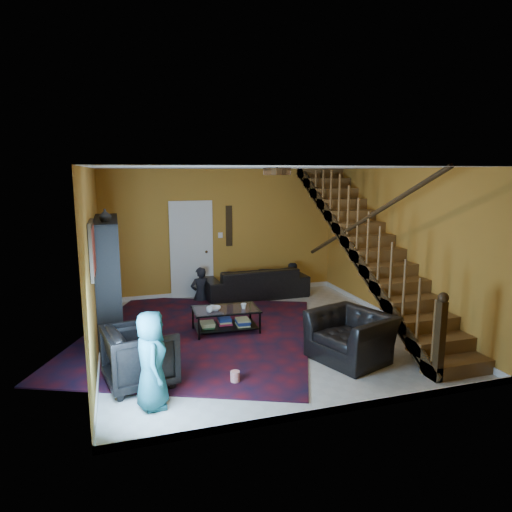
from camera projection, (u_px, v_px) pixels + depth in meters
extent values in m
plane|color=beige|center=(260.00, 334.00, 7.80)|extent=(5.50, 5.50, 0.00)
plane|color=#AE7326|center=(222.00, 233.00, 10.13)|extent=(5.20, 0.00, 5.20)
plane|color=#AE7326|center=(337.00, 296.00, 4.97)|extent=(5.20, 0.00, 5.20)
plane|color=#AE7326|center=(94.00, 263.00, 6.79)|extent=(0.00, 5.50, 5.50)
plane|color=#AE7326|center=(396.00, 246.00, 8.31)|extent=(0.00, 5.50, 5.50)
plane|color=white|center=(260.00, 168.00, 7.29)|extent=(5.50, 5.50, 0.00)
cube|color=silver|center=(223.00, 292.00, 10.37)|extent=(5.20, 0.02, 0.10)
cube|color=silver|center=(100.00, 348.00, 7.04)|extent=(0.02, 5.50, 0.10)
cube|color=#AE7326|center=(373.00, 252.00, 8.18)|extent=(0.95, 4.92, 2.83)
cube|color=black|center=(350.00, 249.00, 8.03)|extent=(0.04, 5.02, 3.02)
cylinder|color=black|center=(353.00, 223.00, 7.96)|extent=(0.07, 4.20, 2.44)
cube|color=black|center=(440.00, 342.00, 5.94)|extent=(0.10, 0.10, 1.10)
cube|color=black|center=(110.00, 279.00, 7.48)|extent=(0.35, 1.80, 2.00)
cube|color=black|center=(112.00, 314.00, 7.59)|extent=(0.35, 1.72, 0.03)
cube|color=black|center=(109.00, 270.00, 7.45)|extent=(0.35, 1.72, 0.03)
cube|color=silver|center=(192.00, 251.00, 9.97)|extent=(0.82, 0.05, 2.05)
cube|color=#9B301C|center=(92.00, 249.00, 5.89)|extent=(0.04, 0.74, 0.74)
cube|color=black|center=(229.00, 226.00, 10.13)|extent=(0.14, 0.03, 0.90)
cylinder|color=#3F2814|center=(277.00, 172.00, 6.55)|extent=(0.40, 0.40, 0.10)
cube|color=#440C14|center=(197.00, 335.00, 7.75)|extent=(5.14, 5.43, 0.02)
imported|color=black|center=(256.00, 282.00, 10.09)|extent=(2.28, 0.95, 0.66)
imported|color=black|center=(140.00, 356.00, 5.90)|extent=(1.00, 0.98, 0.78)
imported|color=black|center=(351.00, 336.00, 6.70)|extent=(1.26, 1.34, 0.71)
imported|color=black|center=(201.00, 294.00, 9.81)|extent=(0.46, 0.33, 1.18)
imported|color=black|center=(291.00, 288.00, 10.42)|extent=(0.57, 0.44, 1.16)
imported|color=#1A5265|center=(151.00, 360.00, 5.29)|extent=(0.39, 0.58, 1.18)
cube|color=black|center=(199.00, 329.00, 7.44)|extent=(0.03, 0.03, 0.42)
cube|color=black|center=(260.00, 323.00, 7.75)|extent=(0.03, 0.03, 0.42)
cube|color=black|center=(193.00, 318.00, 7.99)|extent=(0.03, 0.03, 0.42)
cube|color=black|center=(250.00, 313.00, 8.30)|extent=(0.03, 0.03, 0.42)
cube|color=black|center=(226.00, 326.00, 7.89)|extent=(1.08, 0.64, 0.02)
cube|color=silver|center=(226.00, 309.00, 7.83)|extent=(1.14, 0.70, 0.02)
imported|color=#999999|center=(210.00, 310.00, 7.61)|extent=(0.14, 0.14, 0.09)
imported|color=#999999|center=(244.00, 306.00, 7.81)|extent=(0.12, 0.12, 0.09)
imported|color=#999999|center=(214.00, 309.00, 7.73)|extent=(0.26, 0.26, 0.06)
imported|color=#999999|center=(105.00, 215.00, 6.81)|extent=(0.18, 0.18, 0.19)
cylinder|color=red|center=(235.00, 376.00, 5.99)|extent=(0.14, 0.14, 0.14)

